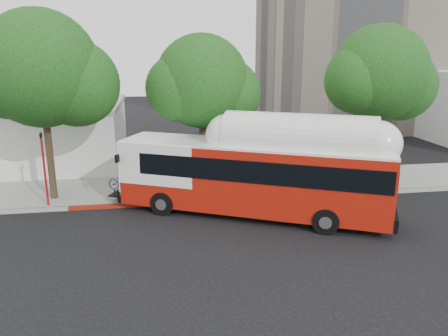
{
  "coord_description": "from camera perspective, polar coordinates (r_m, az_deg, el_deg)",
  "views": [
    {
      "loc": [
        -3.5,
        -17.56,
        7.71
      ],
      "look_at": [
        -0.27,
        3.0,
        2.08
      ],
      "focal_mm": 35.0,
      "sensor_mm": 36.0,
      "label": 1
    }
  ],
  "objects": [
    {
      "name": "low_commercial_bldg",
      "position": [
        33.72,
        -26.99,
        3.99
      ],
      "size": [
        16.2,
        10.2,
        4.25
      ],
      "color": "silver",
      "rests_on": "ground"
    },
    {
      "name": "street_tree_left",
      "position": [
        23.69,
        -21.61,
        11.42
      ],
      "size": [
        6.67,
        5.8,
        9.74
      ],
      "color": "#2D2116",
      "rests_on": "ground"
    },
    {
      "name": "curb_strip",
      "position": [
        23.05,
        0.32,
        -4.22
      ],
      "size": [
        60.0,
        0.3,
        0.15
      ],
      "primitive_type": "cube",
      "color": "gray",
      "rests_on": "ground"
    },
    {
      "name": "signal_pole",
      "position": [
        23.32,
        -22.38,
        -0.26
      ],
      "size": [
        0.11,
        0.37,
        3.86
      ],
      "color": "#A71116",
      "rests_on": "ground"
    },
    {
      "name": "transit_bus",
      "position": [
        20.69,
        3.98,
        -1.26
      ],
      "size": [
        13.28,
        8.08,
        4.03
      ],
      "rotation": [
        0.0,
        0.0,
        -0.45
      ],
      "color": "#A0170B",
      "rests_on": "ground"
    },
    {
      "name": "ground",
      "position": [
        19.5,
        2.18,
        -8.18
      ],
      "size": [
        120.0,
        120.0,
        0.0
      ],
      "primitive_type": "plane",
      "color": "black",
      "rests_on": "ground"
    },
    {
      "name": "sidewalk",
      "position": [
        25.49,
        -0.62,
        -2.31
      ],
      "size": [
        60.0,
        5.0,
        0.15
      ],
      "primitive_type": "cube",
      "color": "gray",
      "rests_on": "ground"
    },
    {
      "name": "street_tree_right",
      "position": [
        26.8,
        20.36,
        11.1
      ],
      "size": [
        6.21,
        5.4,
        9.18
      ],
      "color": "#2D2116",
      "rests_on": "ground"
    },
    {
      "name": "street_tree_mid",
      "position": [
        23.87,
        -1.93,
        10.78
      ],
      "size": [
        5.75,
        5.0,
        8.62
      ],
      "color": "#2D2116",
      "rests_on": "ground"
    },
    {
      "name": "red_curb_segment",
      "position": [
        22.78,
        -7.17,
        -4.56
      ],
      "size": [
        10.0,
        0.32,
        0.16
      ],
      "primitive_type": "cube",
      "color": "maroon",
      "rests_on": "ground"
    }
  ]
}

